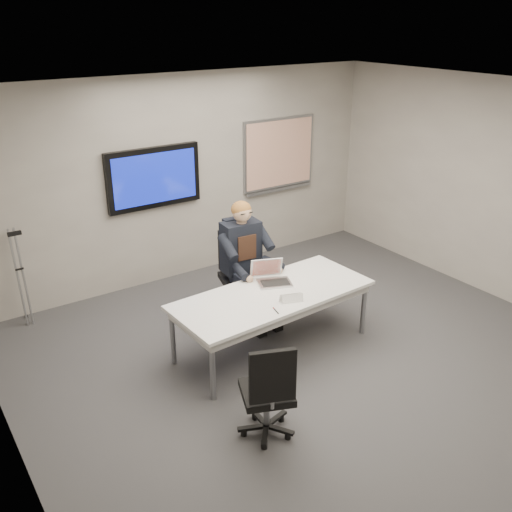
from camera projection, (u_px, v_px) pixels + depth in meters
floor at (324, 369)px, 6.08m from camera, size 6.00×6.00×0.02m
ceiling at (340, 99)px, 4.97m from camera, size 6.00×6.00×0.02m
wall_back at (186, 178)px, 7.80m from camera, size 6.00×0.02×2.80m
wall_left at (5, 340)px, 3.97m from camera, size 0.02×6.00×2.80m
conference_table at (273, 299)px, 6.23m from camera, size 2.28×1.04×0.69m
tv_display at (154, 178)px, 7.46m from camera, size 1.30×0.09×0.80m
whiteboard at (279, 155)px, 8.53m from camera, size 1.25×0.08×1.10m
office_chair_far at (239, 287)px, 7.15m from camera, size 0.61×0.61×1.04m
office_chair_near at (268, 407)px, 5.00m from camera, size 0.62×0.62×0.99m
seated_person at (250, 275)px, 6.83m from camera, size 0.48×0.81×1.48m
crutch at (20, 276)px, 6.76m from camera, size 0.32×0.50×1.27m
laptop at (271, 276)px, 6.43m from camera, size 0.43×0.46×0.26m
name_tent at (291, 298)px, 6.00m from camera, size 0.24×0.14×0.09m
pen at (276, 310)px, 5.82m from camera, size 0.04×0.14×0.01m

